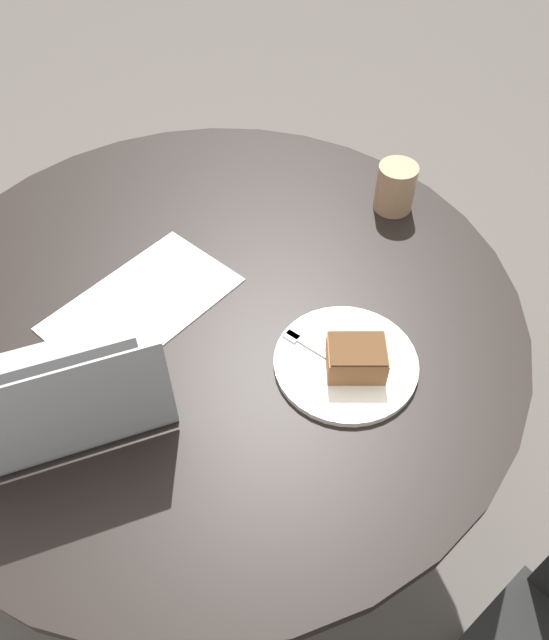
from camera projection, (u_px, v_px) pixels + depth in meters
ground_plane at (230, 483)px, 1.76m from camera, size 12.00×12.00×0.00m
dining_table at (214, 346)px, 1.28m from camera, size 1.19×1.19×0.76m
paper_document at (142, 304)px, 1.18m from camera, size 0.35×0.21×0.00m
plate at (346, 363)px, 1.09m from camera, size 0.25×0.25×0.01m
cake_slice at (356, 358)px, 1.05m from camera, size 0.12×0.12×0.06m
fork at (317, 350)px, 1.10m from camera, size 0.03×0.17×0.00m
coffee_glass at (395, 187)px, 1.33m from camera, size 0.08×0.08×0.11m
laptop at (62, 398)px, 1.00m from camera, size 0.41×0.37×0.22m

